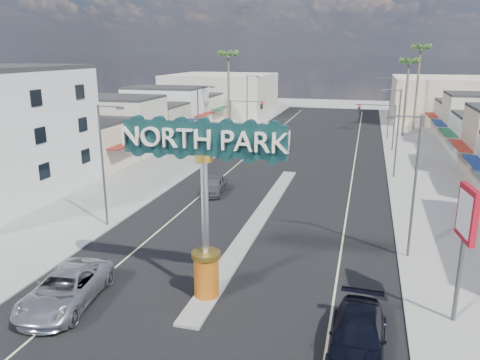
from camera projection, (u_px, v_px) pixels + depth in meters
The scene contains 25 objects.
ground at pixel (291, 171), 50.78m from camera, with size 160.00×160.00×0.00m, color gray.
road at pixel (291, 171), 50.78m from camera, with size 20.00×120.00×0.01m, color black.
median_island at pixel (258, 220), 35.87m from camera, with size 1.30×30.00×0.16m, color gray.
sidewalk_left at pixel (172, 163), 54.29m from camera, with size 8.00×120.00×0.12m, color gray.
sidewalk_right at pixel (429, 180), 47.23m from camera, with size 8.00×120.00×0.12m, color gray.
storefront_row_left at pixel (143, 119), 68.13m from camera, with size 12.00×42.00×6.00m, color beige.
backdrop_far_left at pixel (221, 94), 97.13m from camera, with size 20.00×20.00×8.00m, color #B7B29E.
backdrop_far_right at pixel (449, 99), 86.03m from camera, with size 20.00×20.00×8.00m, color beige.
gateway_sign at pixel (204, 191), 23.13m from camera, with size 8.20×1.50×9.15m.
traffic_signal_left at pixel (243, 113), 64.98m from camera, with size 5.09×0.45×6.00m.
traffic_signal_right at pixel (380, 118), 60.34m from camera, with size 5.09×0.45×6.00m.
streetlight_l_near at pixel (104, 160), 33.46m from camera, with size 2.03×0.22×9.00m.
streetlight_l_mid at pixel (200, 121), 52.06m from camera, with size 2.03×0.22×9.00m.
streetlight_l_far at pixel (248, 101), 72.53m from camera, with size 2.03×0.22×9.00m.
streetlight_r_near at pixel (412, 180), 28.19m from camera, with size 2.03×0.22×9.00m.
streetlight_r_mid at pixel (396, 129), 46.80m from camera, with size 2.03×0.22×9.00m.
streetlight_r_far at pixel (388, 105), 67.26m from camera, with size 2.03×0.22×9.00m.
palm_left_far at pixel (228, 59), 69.60m from camera, with size 2.60×2.60×13.10m.
palm_right_mid at pixel (409, 65), 68.86m from camera, with size 2.60×2.60×12.10m.
palm_right_far at pixel (421, 52), 73.46m from camera, with size 2.60×2.60×14.10m.
suv_left at pixel (65, 289), 23.82m from camera, with size 2.93×6.35×1.77m, color #B8B7BC.
suv_right at pixel (358, 336), 19.97m from camera, with size 2.34×5.76×1.67m, color black.
car_parked_left at pixel (214, 185), 42.56m from camera, with size 1.84×4.58×1.56m, color slate.
city_bus at pixel (265, 138), 61.57m from camera, with size 2.54×10.84×3.02m, color white.
bank_pylon_sign at pixel (466, 222), 21.14m from camera, with size 0.54×2.09×6.65m.
Camera 1 is at (7.50, -18.95, 12.59)m, focal length 35.00 mm.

